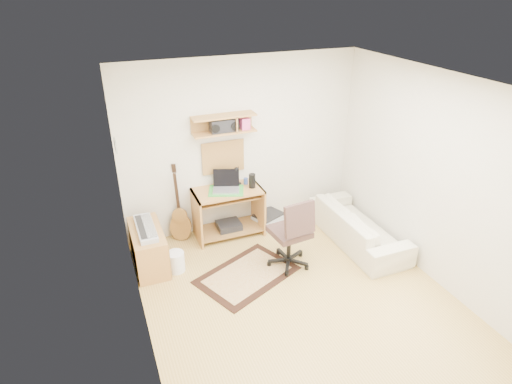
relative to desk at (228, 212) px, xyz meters
name	(u,v)px	position (x,y,z in m)	size (l,w,h in m)	color
floor	(299,299)	(0.33, -1.73, -0.38)	(3.60, 4.00, 0.01)	tan
ceiling	(311,85)	(0.33, -1.73, 2.23)	(3.60, 4.00, 0.01)	white
back_wall	(242,145)	(0.33, 0.28, 0.93)	(3.60, 0.01, 2.60)	beige
left_wall	(135,239)	(-1.48, -1.73, 0.93)	(0.01, 4.00, 2.60)	beige
right_wall	(435,179)	(2.13, -1.73, 0.93)	(0.01, 4.00, 2.60)	beige
wall_shelf	(224,124)	(0.03, 0.15, 1.32)	(0.90, 0.25, 0.26)	#BE8443
cork_board	(223,157)	(0.03, 0.25, 0.79)	(0.64, 0.03, 0.49)	tan
wall_photo	(115,145)	(-1.46, -0.23, 1.34)	(0.02, 0.20, 0.15)	#4C8CBF
desk	(228,212)	(0.00, 0.00, 0.00)	(1.00, 0.55, 0.75)	#BE8443
laptop	(226,182)	(-0.03, -0.02, 0.52)	(0.38, 0.38, 0.29)	silver
speaker	(252,181)	(0.36, -0.05, 0.48)	(0.10, 0.10, 0.21)	black
desk_lamp	(238,175)	(0.22, 0.14, 0.52)	(0.10, 0.10, 0.29)	black
pencil_cup	(246,181)	(0.32, 0.10, 0.42)	(0.07, 0.07, 0.09)	#314995
boombox	(224,126)	(0.02, 0.15, 1.30)	(0.38, 0.17, 0.20)	black
rug	(247,275)	(-0.10, -1.06, -0.37)	(1.25, 0.83, 0.02)	beige
task_chair	(289,232)	(0.51, -1.04, 0.15)	(0.54, 0.54, 1.05)	#392722
cabinet	(148,248)	(-1.25, -0.35, -0.10)	(0.40, 0.90, 0.55)	#BE8443
music_keyboard	(146,228)	(-1.25, -0.35, 0.21)	(0.22, 0.71, 0.06)	#B2B5BA
guitar	(179,204)	(-0.71, 0.13, 0.22)	(0.32, 0.20, 1.18)	olive
waste_basket	(176,262)	(-0.95, -0.61, -0.24)	(0.23, 0.23, 0.28)	white
printer	(268,219)	(0.68, 0.06, -0.29)	(0.45, 0.35, 0.17)	#A5A8AA
sofa	(358,220)	(1.71, -0.88, -0.03)	(1.78, 0.52, 0.70)	beige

